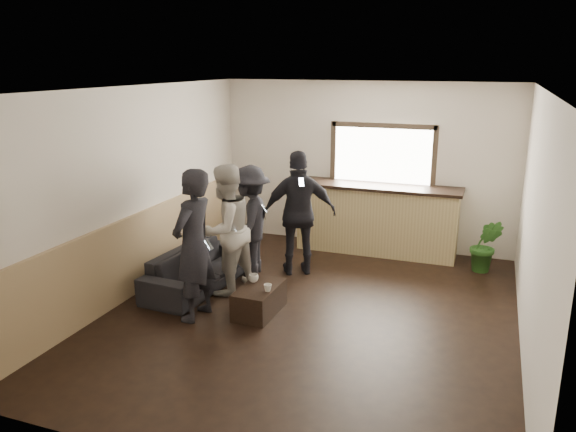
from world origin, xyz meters
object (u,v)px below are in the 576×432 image
at_px(sofa, 199,268).
at_px(potted_plant, 486,246).
at_px(bar_counter, 377,215).
at_px(person_a, 194,245).
at_px(coffee_table, 259,300).
at_px(person_d, 299,213).
at_px(cup_a, 253,278).
at_px(person_c, 250,221).
at_px(cup_b, 268,288).
at_px(person_b, 225,230).

height_order(sofa, potted_plant, potted_plant).
height_order(bar_counter, person_a, bar_counter).
relative_size(bar_counter, sofa, 1.43).
xyz_separation_m(coffee_table, person_d, (0.02, 1.50, 0.76)).
relative_size(cup_a, person_c, 0.08).
relative_size(bar_counter, potted_plant, 3.23).
height_order(potted_plant, person_d, person_d).
bearing_deg(person_c, cup_a, 15.91).
bearing_deg(cup_b, cup_a, 142.37).
bearing_deg(person_d, coffee_table, 63.10).
distance_m(bar_counter, cup_a, 2.96).
relative_size(cup_a, potted_plant, 0.15).
xyz_separation_m(sofa, potted_plant, (3.79, 2.02, 0.14)).
distance_m(sofa, cup_a, 1.08).
distance_m(person_a, person_c, 1.61).
bearing_deg(person_a, bar_counter, 158.77).
bearing_deg(bar_counter, person_d, -122.83).
bearing_deg(person_a, coffee_table, 124.03).
distance_m(potted_plant, person_a, 4.46).
relative_size(potted_plant, person_c, 0.50).
relative_size(coffee_table, potted_plant, 0.95).
relative_size(cup_b, person_a, 0.05).
bearing_deg(cup_b, potted_plant, 46.40).
height_order(sofa, person_d, person_d).
distance_m(sofa, person_a, 1.20).
height_order(cup_b, person_c, person_c).
relative_size(person_b, person_c, 1.08).
bearing_deg(person_b, person_a, 20.21).
xyz_separation_m(cup_a, person_d, (0.15, 1.38, 0.53)).
bearing_deg(person_a, person_d, 164.31).
distance_m(sofa, person_b, 0.77).
xyz_separation_m(bar_counter, person_b, (-1.60, -2.41, 0.26)).
relative_size(bar_counter, coffee_table, 3.38).
distance_m(cup_a, person_c, 1.28).
distance_m(cup_a, cup_b, 0.37).
relative_size(sofa, person_c, 1.14).
xyz_separation_m(sofa, person_d, (1.16, 1.00, 0.66)).
bearing_deg(person_c, bar_counter, 127.49).
relative_size(person_a, person_c, 1.14).
bearing_deg(bar_counter, cup_a, -110.64).
bearing_deg(bar_counter, coffee_table, -107.46).
bearing_deg(bar_counter, person_a, -116.04).
height_order(sofa, coffee_table, sofa).
relative_size(coffee_table, cup_a, 6.16).
height_order(potted_plant, person_a, person_a).
xyz_separation_m(coffee_table, potted_plant, (2.65, 2.52, 0.24)).
xyz_separation_m(coffee_table, person_a, (-0.69, -0.39, 0.77)).
bearing_deg(person_d, cup_a, 57.57).
height_order(coffee_table, person_b, person_b).
relative_size(potted_plant, person_d, 0.45).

